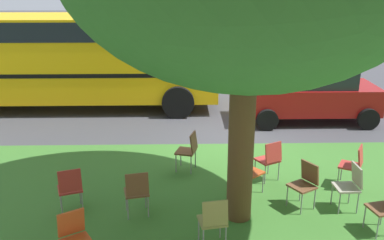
{
  "coord_description": "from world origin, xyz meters",
  "views": [
    {
      "loc": [
        1.32,
        10.5,
        4.17
      ],
      "look_at": [
        1.1,
        1.26,
        1.01
      ],
      "focal_mm": 40.86,
      "sensor_mm": 36.0,
      "label": 1
    }
  ],
  "objects_px": {
    "chair_3": "(270,158)",
    "chair_9": "(189,148)",
    "school_bus": "(50,52)",
    "chair_10": "(74,236)",
    "chair_6": "(305,182)",
    "parked_car": "(312,92)",
    "chair_0": "(213,219)",
    "chair_5": "(70,187)",
    "chair_1": "(350,183)",
    "chair_4": "(248,167)",
    "chair_7": "(137,190)",
    "chair_8": "(354,163)"
  },
  "relations": [
    {
      "from": "chair_3",
      "to": "chair_9",
      "type": "relative_size",
      "value": 1.0
    },
    {
      "from": "school_bus",
      "to": "chair_10",
      "type": "bearing_deg",
      "value": 107.21
    },
    {
      "from": "chair_6",
      "to": "parked_car",
      "type": "height_order",
      "value": "parked_car"
    },
    {
      "from": "chair_10",
      "to": "school_bus",
      "type": "height_order",
      "value": "school_bus"
    },
    {
      "from": "chair_0",
      "to": "chair_5",
      "type": "relative_size",
      "value": 1.0
    },
    {
      "from": "chair_5",
      "to": "chair_10",
      "type": "distance_m",
      "value": 1.6
    },
    {
      "from": "chair_6",
      "to": "chair_1",
      "type": "bearing_deg",
      "value": 173.41
    },
    {
      "from": "chair_4",
      "to": "chair_9",
      "type": "relative_size",
      "value": 1.0
    },
    {
      "from": "chair_7",
      "to": "chair_10",
      "type": "height_order",
      "value": "same"
    },
    {
      "from": "chair_5",
      "to": "chair_6",
      "type": "height_order",
      "value": "same"
    },
    {
      "from": "chair_3",
      "to": "chair_7",
      "type": "height_order",
      "value": "same"
    },
    {
      "from": "chair_0",
      "to": "chair_8",
      "type": "relative_size",
      "value": 1.0
    },
    {
      "from": "chair_4",
      "to": "chair_5",
      "type": "distance_m",
      "value": 3.39
    },
    {
      "from": "chair_4",
      "to": "chair_6",
      "type": "relative_size",
      "value": 1.0
    },
    {
      "from": "chair_9",
      "to": "chair_10",
      "type": "distance_m",
      "value": 3.69
    },
    {
      "from": "chair_1",
      "to": "chair_7",
      "type": "bearing_deg",
      "value": 2.39
    },
    {
      "from": "chair_10",
      "to": "school_bus",
      "type": "bearing_deg",
      "value": -72.79
    },
    {
      "from": "chair_9",
      "to": "chair_10",
      "type": "relative_size",
      "value": 1.0
    },
    {
      "from": "chair_1",
      "to": "chair_5",
      "type": "distance_m",
      "value": 5.07
    },
    {
      "from": "chair_0",
      "to": "parked_car",
      "type": "height_order",
      "value": "parked_car"
    },
    {
      "from": "chair_1",
      "to": "chair_4",
      "type": "distance_m",
      "value": 1.9
    },
    {
      "from": "chair_1",
      "to": "chair_9",
      "type": "distance_m",
      "value": 3.38
    },
    {
      "from": "chair_3",
      "to": "chair_4",
      "type": "distance_m",
      "value": 0.69
    },
    {
      "from": "chair_7",
      "to": "school_bus",
      "type": "xyz_separation_m",
      "value": [
        3.31,
        -6.8,
        1.24
      ]
    },
    {
      "from": "chair_0",
      "to": "chair_10",
      "type": "bearing_deg",
      "value": 11.05
    },
    {
      "from": "chair_5",
      "to": "school_bus",
      "type": "bearing_deg",
      "value": -72.44
    },
    {
      "from": "chair_4",
      "to": "school_bus",
      "type": "xyz_separation_m",
      "value": [
        5.41,
        -5.92,
        1.24
      ]
    },
    {
      "from": "chair_0",
      "to": "school_bus",
      "type": "relative_size",
      "value": 0.08
    },
    {
      "from": "chair_0",
      "to": "chair_3",
      "type": "xyz_separation_m",
      "value": [
        -1.33,
        -2.32,
        0.0
      ]
    },
    {
      "from": "chair_0",
      "to": "chair_5",
      "type": "xyz_separation_m",
      "value": [
        2.49,
        -1.14,
        0.0
      ]
    },
    {
      "from": "chair_5",
      "to": "chair_9",
      "type": "xyz_separation_m",
      "value": [
        -2.16,
        -1.72,
        0.0
      ]
    },
    {
      "from": "chair_0",
      "to": "chair_8",
      "type": "distance_m",
      "value": 3.6
    },
    {
      "from": "chair_7",
      "to": "chair_9",
      "type": "distance_m",
      "value": 2.11
    },
    {
      "from": "parked_car",
      "to": "chair_9",
      "type": "bearing_deg",
      "value": 42.9
    },
    {
      "from": "chair_8",
      "to": "chair_9",
      "type": "height_order",
      "value": "same"
    },
    {
      "from": "chair_9",
      "to": "school_bus",
      "type": "bearing_deg",
      "value": -49.1
    },
    {
      "from": "chair_4",
      "to": "chair_10",
      "type": "bearing_deg",
      "value": 38.23
    },
    {
      "from": "parked_car",
      "to": "school_bus",
      "type": "bearing_deg",
      "value": -11.08
    },
    {
      "from": "chair_0",
      "to": "school_bus",
      "type": "height_order",
      "value": "school_bus"
    },
    {
      "from": "chair_0",
      "to": "chair_10",
      "type": "relative_size",
      "value": 1.0
    },
    {
      "from": "chair_6",
      "to": "parked_car",
      "type": "distance_m",
      "value": 5.24
    },
    {
      "from": "chair_9",
      "to": "parked_car",
      "type": "height_order",
      "value": "parked_car"
    },
    {
      "from": "chair_9",
      "to": "chair_6",
      "type": "bearing_deg",
      "value": 142.28
    },
    {
      "from": "chair_5",
      "to": "chair_3",
      "type": "bearing_deg",
      "value": -162.78
    },
    {
      "from": "chair_8",
      "to": "chair_9",
      "type": "xyz_separation_m",
      "value": [
        3.31,
        -0.83,
        0.0
      ]
    },
    {
      "from": "chair_4",
      "to": "chair_7",
      "type": "xyz_separation_m",
      "value": [
        2.1,
        0.88,
        0.0
      ]
    },
    {
      "from": "chair_0",
      "to": "chair_4",
      "type": "relative_size",
      "value": 1.0
    },
    {
      "from": "chair_1",
      "to": "parked_car",
      "type": "bearing_deg",
      "value": -98.11
    },
    {
      "from": "chair_1",
      "to": "chair_9",
      "type": "height_order",
      "value": "same"
    },
    {
      "from": "chair_1",
      "to": "chair_8",
      "type": "height_order",
      "value": "same"
    }
  ]
}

